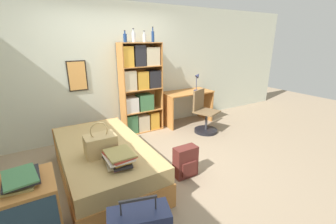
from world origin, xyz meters
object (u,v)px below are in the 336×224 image
Objects in this scene: handbag at (101,145)px; bottle_clear at (144,38)px; desk_chair at (204,119)px; bed at (104,161)px; bookcase at (140,89)px; desk at (187,101)px; book_stack_on_bed at (119,158)px; bottle_brown at (134,37)px; dresser at (23,221)px; magazine_pile_on_dresser at (21,179)px; backpack at (186,162)px; bottle_green at (125,38)px; desk_lamp at (198,78)px; bottle_blue at (153,36)px.

bottle_clear is at bearing 48.93° from handbag.
bottle_clear is at bearing 143.99° from desk_chair.
bookcase is at bearing 48.54° from bed.
bed is at bearing 72.28° from handbag.
bookcase is (1.19, 1.35, 0.66)m from bed.
desk_chair is (-0.01, -0.64, -0.24)m from desk.
bottle_brown is (1.08, 2.00, 1.34)m from book_stack_on_bed.
book_stack_on_bed is 1.03m from dresser.
dresser is 3.87m from desk.
bottle_clear is 0.24× the size of desk_chair.
magazine_pile_on_dresser is 2.01m from backpack.
book_stack_on_bed is 1.80× the size of bottle_green.
bottle_green is (0.90, 2.00, 1.32)m from book_stack_on_bed.
desk_lamp is 0.94× the size of backpack.
magazine_pile_on_dresser is at bearing -147.32° from desk.
desk is (2.32, 1.24, 0.26)m from bed.
backpack is at bearing -104.42° from bottle_blue.
book_stack_on_bed is 1.02× the size of magazine_pile_on_dresser.
backpack is at bearing -92.72° from bottle_brown.
bottle_green is (0.93, 1.38, 1.67)m from bed.
handbag is 0.48× the size of desk_chair.
desk is 0.58m from desk_lamp.
bottle_green is at bearing 150.62° from desk_chair.
handbag is 2.85m from desk.
desk_chair is 1.74m from backpack.
book_stack_on_bed is at bearing -71.41° from handbag.
bottle_blue is 1.42m from desk_lamp.
bottle_brown is (0.17, 0.00, 0.01)m from bottle_green.
handbag is at bearing 108.59° from book_stack_on_bed.
bottle_green is 2.58m from backpack.
bottle_green is (-0.26, 0.03, 1.01)m from bookcase.
dresser is at bearing -138.45° from bed.
desk_lamp is at bearing 66.77° from desk_chair.
desk_chair is (1.38, -0.78, -1.64)m from bottle_green.
bottle_brown reaches higher than bottle_green.
desk_chair is at bearing -36.01° from bottle_clear.
book_stack_on_bed is at bearing -140.85° from desk.
bottle_clear is at bearing 81.10° from backpack.
handbag is 0.98m from magazine_pile_on_dresser.
bottle_clear reaches higher than book_stack_on_bed.
bottle_clear reaches higher than desk.
handbag is 0.37m from book_stack_on_bed.
dresser is 3.38× the size of bottle_green.
bottle_green is (1.88, 2.22, 1.56)m from dresser.
magazine_pile_on_dresser is 0.43× the size of desk_chair.
handbag is 2.08m from bookcase.
bottle_green reaches higher than backpack.
desk_chair is (0.81, -0.74, -1.67)m from bottle_blue.
desk_chair is (3.21, 1.42, -0.49)m from magazine_pile_on_dresser.
bottle_clear is (2.20, 2.15, 1.15)m from magazine_pile_on_dresser.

